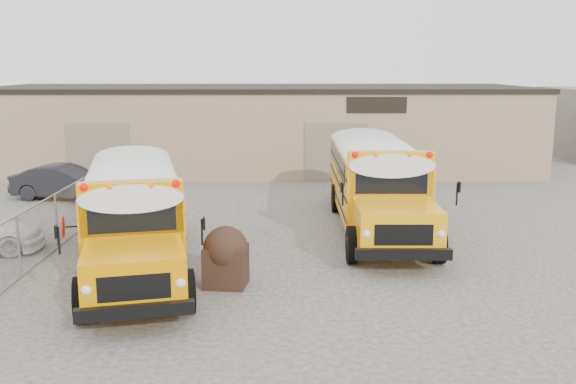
{
  "coord_description": "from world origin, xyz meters",
  "views": [
    {
      "loc": [
        1.32,
        -17.16,
        5.83
      ],
      "look_at": [
        1.49,
        4.24,
        1.6
      ],
      "focal_mm": 40.0,
      "sensor_mm": 36.0,
      "label": 1
    }
  ],
  "objects_px": {
    "school_bus_right": "(357,152)",
    "tarp_bundle": "(226,255)",
    "school_bus_left": "(133,171)",
    "car_dark": "(65,182)"
  },
  "relations": [
    {
      "from": "school_bus_right",
      "to": "tarp_bundle",
      "type": "xyz_separation_m",
      "value": [
        -5.01,
        -13.26,
        -1.03
      ]
    },
    {
      "from": "school_bus_left",
      "to": "school_bus_right",
      "type": "xyz_separation_m",
      "value": [
        9.33,
        5.01,
        0.1
      ]
    },
    {
      "from": "tarp_bundle",
      "to": "car_dark",
      "type": "height_order",
      "value": "tarp_bundle"
    },
    {
      "from": "car_dark",
      "to": "tarp_bundle",
      "type": "bearing_deg",
      "value": -134.88
    },
    {
      "from": "school_bus_left",
      "to": "school_bus_right",
      "type": "relative_size",
      "value": 0.97
    },
    {
      "from": "school_bus_left",
      "to": "tarp_bundle",
      "type": "distance_m",
      "value": 9.36
    },
    {
      "from": "school_bus_left",
      "to": "tarp_bundle",
      "type": "bearing_deg",
      "value": -62.36
    },
    {
      "from": "school_bus_left",
      "to": "tarp_bundle",
      "type": "height_order",
      "value": "school_bus_left"
    },
    {
      "from": "school_bus_right",
      "to": "tarp_bundle",
      "type": "height_order",
      "value": "school_bus_right"
    },
    {
      "from": "tarp_bundle",
      "to": "school_bus_right",
      "type": "bearing_deg",
      "value": 69.29
    }
  ]
}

